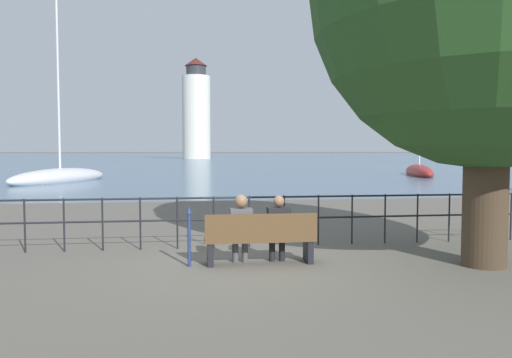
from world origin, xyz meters
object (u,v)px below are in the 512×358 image
object	(u,v)px
seated_person_right	(278,226)
harbor_lighthouse	(196,112)
seated_person_left	(241,225)
closed_umbrella	(189,233)
sailboat_2	(419,171)
park_bench	(260,239)
sailboat_0	(60,177)

from	to	relation	value
seated_person_right	harbor_lighthouse	world-z (taller)	harbor_lighthouse
seated_person_left	seated_person_right	size ratio (longest dim) A/B	1.02
seated_person_left	closed_umbrella	size ratio (longest dim) A/B	1.18
closed_umbrella	sailboat_2	size ratio (longest dim) A/B	0.09
seated_person_right	harbor_lighthouse	size ratio (longest dim) A/B	0.05
closed_umbrella	sailboat_2	bearing A→B (deg)	57.76
sailboat_2	park_bench	bearing A→B (deg)	-103.97
seated_person_left	sailboat_0	distance (m)	25.48
closed_umbrella	sailboat_0	xyz separation A→B (m)	(-7.93, 23.98, -0.26)
seated_person_left	sailboat_0	size ratio (longest dim) A/B	0.09
park_bench	sailboat_0	size ratio (longest dim) A/B	0.15
park_bench	seated_person_left	size ratio (longest dim) A/B	1.59
harbor_lighthouse	park_bench	bearing A→B (deg)	-90.39
seated_person_left	sailboat_2	bearing A→B (deg)	59.00
sailboat_0	closed_umbrella	bearing A→B (deg)	-47.92
seated_person_right	sailboat_2	size ratio (longest dim) A/B	0.10
seated_person_right	sailboat_0	world-z (taller)	sailboat_0
park_bench	sailboat_2	bearing A→B (deg)	59.57
sailboat_0	harbor_lighthouse	bearing A→B (deg)	106.84
seated_person_left	seated_person_right	world-z (taller)	seated_person_left
seated_person_left	harbor_lighthouse	xyz separation A→B (m)	(1.06, 104.94, 9.83)
sailboat_0	sailboat_2	size ratio (longest dim) A/B	1.12
seated_person_right	park_bench	bearing A→B (deg)	-166.34
harbor_lighthouse	sailboat_2	bearing A→B (deg)	-78.19
park_bench	sailboat_0	world-z (taller)	sailboat_0
closed_umbrella	harbor_lighthouse	size ratio (longest dim) A/B	0.05
harbor_lighthouse	sailboat_0	bearing A→B (deg)	-96.95
seated_person_left	harbor_lighthouse	distance (m)	105.40
seated_person_right	closed_umbrella	xyz separation A→B (m)	(-1.56, -0.07, -0.08)
closed_umbrella	sailboat_0	distance (m)	25.26
park_bench	closed_umbrella	bearing A→B (deg)	179.68
seated_person_right	sailboat_2	xyz separation A→B (m)	(16.39, 28.39, -0.34)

